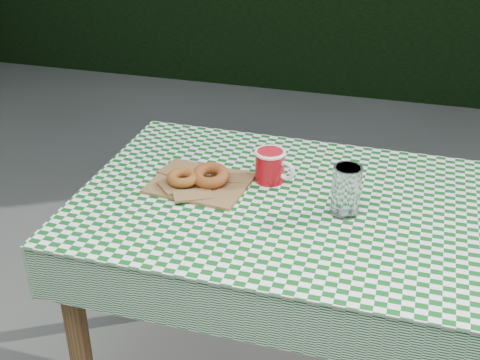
# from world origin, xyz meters

# --- Properties ---
(table) EXTENTS (1.15, 0.78, 0.75)m
(table) POSITION_xyz_m (0.20, 0.07, 0.38)
(table) COLOR #58311E
(table) RESTS_ON ground
(tablecloth) EXTENTS (1.17, 0.80, 0.01)m
(tablecloth) POSITION_xyz_m (0.20, 0.07, 0.75)
(tablecloth) COLOR #0C4D17
(tablecloth) RESTS_ON table
(paper_bag) EXTENTS (0.28, 0.23, 0.01)m
(paper_bag) POSITION_xyz_m (-0.08, 0.09, 0.76)
(paper_bag) COLOR olive
(paper_bag) RESTS_ON tablecloth
(bagel_front) EXTENTS (0.10, 0.10, 0.03)m
(bagel_front) POSITION_xyz_m (-0.12, 0.07, 0.78)
(bagel_front) COLOR #9F5020
(bagel_front) RESTS_ON paper_bag
(bagel_back) EXTENTS (0.11, 0.11, 0.03)m
(bagel_back) POSITION_xyz_m (-0.05, 0.09, 0.79)
(bagel_back) COLOR brown
(bagel_back) RESTS_ON paper_bag
(coffee_mug) EXTENTS (0.21, 0.21, 0.09)m
(coffee_mug) POSITION_xyz_m (0.11, 0.16, 0.80)
(coffee_mug) COLOR #AF0B15
(coffee_mug) RESTS_ON tablecloth
(drinking_glass) EXTENTS (0.08, 0.08, 0.13)m
(drinking_glass) POSITION_xyz_m (0.33, 0.05, 0.82)
(drinking_glass) COLOR silver
(drinking_glass) RESTS_ON tablecloth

